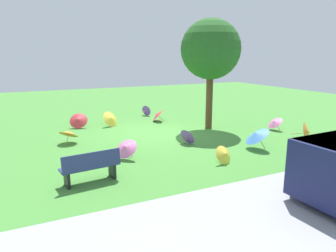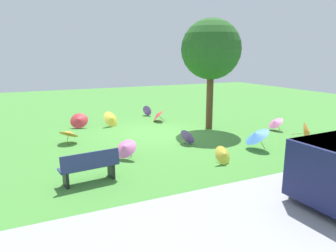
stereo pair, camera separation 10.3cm
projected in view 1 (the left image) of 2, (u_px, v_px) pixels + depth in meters
The scene contains 15 objects.
ground at pixel (158, 133), 14.10m from camera, with size 40.00×40.00×0.00m, color #478C38.
road_strip at pixel (301, 210), 7.11m from camera, with size 40.00×3.87×0.01m, color #9E9EA3.
park_bench at pixel (91, 167), 8.53m from camera, with size 1.64×0.66×0.90m.
shade_tree at pixel (211, 50), 14.21m from camera, with size 2.73×2.73×5.04m.
parasol_red_0 at pixel (157, 115), 16.47m from camera, with size 0.98×1.03×0.69m.
parasol_blue_0 at pixel (256, 135), 11.57m from camera, with size 1.15×1.19×0.91m.
parasol_yellow_0 at pixel (111, 119), 15.29m from camera, with size 0.97×0.87×0.77m.
parasol_pink_0 at pixel (125, 148), 10.43m from camera, with size 0.98×1.00×0.74m.
parasol_purple_0 at pixel (188, 136), 12.34m from camera, with size 0.69×0.76×0.64m.
parasol_purple_1 at pixel (147, 110), 18.09m from camera, with size 0.64×0.61×0.60m.
parasol_red_1 at pixel (78, 120), 14.91m from camera, with size 1.03×0.93×0.76m.
parasol_orange_0 at pixel (307, 133), 12.45m from camera, with size 0.88×0.90×0.84m.
parasol_pink_1 at pixel (275, 122), 14.52m from camera, with size 0.72×0.78×0.67m.
parasol_yellow_1 at pixel (225, 155), 10.06m from camera, with size 0.73×0.64×0.62m.
parasol_orange_1 at pixel (69, 133), 12.37m from camera, with size 1.03×1.03×0.66m.
Camera 1 is at (5.55, 12.50, 3.44)m, focal length 33.60 mm.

